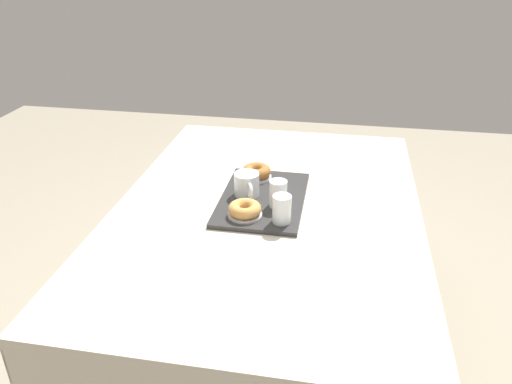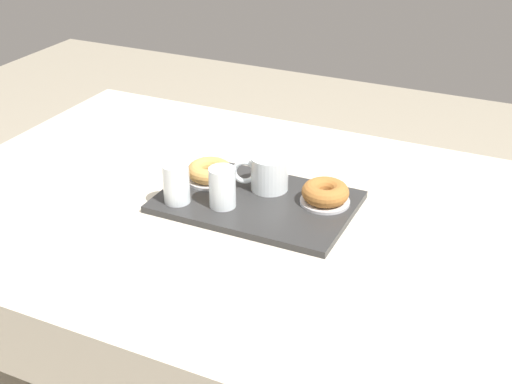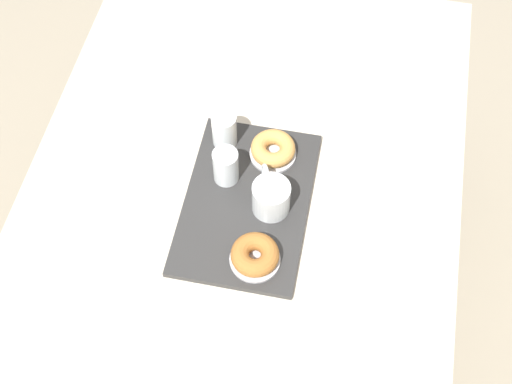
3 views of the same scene
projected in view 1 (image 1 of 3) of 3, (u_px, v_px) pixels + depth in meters
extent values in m
plane|color=gray|center=(266.00, 363.00, 2.07)|extent=(6.00, 6.00, 0.00)
cube|color=beige|center=(267.00, 210.00, 1.74)|extent=(1.49, 1.03, 0.03)
cube|color=beige|center=(130.00, 218.00, 1.86)|extent=(1.49, 0.01, 0.14)
cube|color=beige|center=(417.00, 245.00, 1.70)|extent=(1.49, 0.01, 0.14)
cube|color=beige|center=(291.00, 152.00, 2.43)|extent=(0.01, 1.03, 0.14)
cylinder|color=brown|center=(204.00, 204.00, 2.54)|extent=(0.06, 0.06, 0.70)
cylinder|color=brown|center=(375.00, 219.00, 2.41)|extent=(0.06, 0.06, 0.70)
cube|color=#2D2D2D|center=(263.00, 199.00, 1.76)|extent=(0.44, 0.29, 0.02)
cylinder|color=white|center=(247.00, 184.00, 1.75)|extent=(0.09, 0.09, 0.08)
cylinder|color=#B27523|center=(247.00, 186.00, 1.76)|extent=(0.08, 0.08, 0.06)
torus|color=white|center=(250.00, 191.00, 1.70)|extent=(0.06, 0.03, 0.06)
cylinder|color=white|center=(278.00, 194.00, 1.68)|extent=(0.06, 0.06, 0.09)
cylinder|color=silver|center=(278.00, 198.00, 1.69)|extent=(0.05, 0.05, 0.05)
cylinder|color=white|center=(282.00, 209.00, 1.58)|extent=(0.06, 0.06, 0.09)
cylinder|color=silver|center=(282.00, 216.00, 1.59)|extent=(0.05, 0.05, 0.04)
cylinder|color=silver|center=(256.00, 177.00, 1.89)|extent=(0.11, 0.11, 0.01)
torus|color=#A3662D|center=(257.00, 171.00, 1.88)|extent=(0.11, 0.11, 0.04)
cylinder|color=silver|center=(245.00, 215.00, 1.64)|extent=(0.11, 0.11, 0.01)
torus|color=tan|center=(245.00, 209.00, 1.63)|extent=(0.11, 0.11, 0.04)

